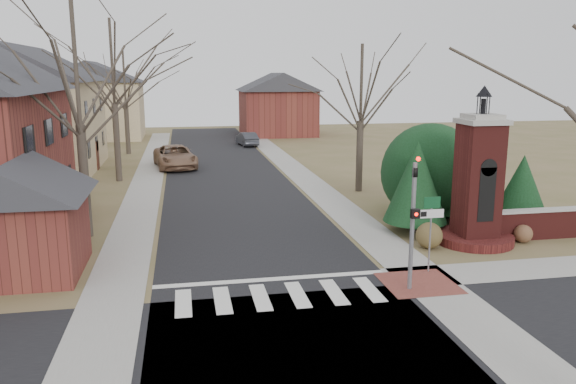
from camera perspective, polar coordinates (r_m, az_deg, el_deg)
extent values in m
plane|color=brown|center=(17.39, -0.44, -11.54)|extent=(120.00, 120.00, 0.00)
cube|color=black|center=(38.43, -6.32, 1.50)|extent=(8.00, 70.00, 0.01)
cube|color=black|center=(14.74, 1.74, -16.10)|extent=(120.00, 8.00, 0.01)
cube|color=silver|center=(18.11, -0.90, -10.52)|extent=(8.00, 2.20, 0.02)
cube|color=silver|center=(19.49, -1.66, -8.86)|extent=(8.00, 0.35, 0.02)
cube|color=gray|center=(39.16, 1.28, 1.78)|extent=(2.00, 60.00, 0.02)
cube|color=gray|center=(38.39, -14.08, 1.21)|extent=(2.00, 60.00, 0.02)
cube|color=brown|center=(19.62, 13.12, -9.03)|extent=(2.40, 2.40, 0.02)
cylinder|color=slate|center=(18.43, 12.50, -3.53)|extent=(0.14, 0.14, 4.20)
imported|color=black|center=(18.02, 12.78, 2.45)|extent=(0.15, 0.18, 0.90)
sphere|color=#FF0C05|center=(17.78, 13.11, 3.29)|extent=(0.14, 0.14, 0.14)
cube|color=black|center=(18.15, 12.80, -2.16)|extent=(0.28, 0.16, 0.30)
sphere|color=#FF0C05|center=(18.07, 12.91, -2.23)|extent=(0.11, 0.11, 0.11)
cylinder|color=slate|center=(20.40, 14.23, -4.45)|extent=(0.06, 0.06, 2.60)
cube|color=silver|center=(20.16, 14.38, -2.15)|extent=(0.90, 0.03, 0.30)
cube|color=black|center=(20.02, 13.62, -2.21)|extent=(0.22, 0.02, 0.18)
cube|color=#0E4321|center=(20.07, 14.44, -1.04)|extent=(0.60, 0.03, 0.40)
cylinder|color=#591D1A|center=(24.78, 18.36, -4.48)|extent=(3.20, 3.20, 0.36)
cube|color=#591D1A|center=(24.25, 18.72, 0.79)|extent=(1.50, 1.50, 5.00)
cube|color=black|center=(23.70, 19.51, -0.26)|extent=(0.70, 0.10, 2.20)
cube|color=gray|center=(23.92, 19.13, 6.79)|extent=(1.70, 1.70, 0.20)
cube|color=gray|center=(23.90, 19.16, 7.27)|extent=(1.30, 1.30, 0.20)
cylinder|color=black|center=(23.88, 19.22, 8.22)|extent=(0.20, 0.20, 0.60)
cone|color=black|center=(23.85, 19.32, 9.66)|extent=(0.64, 0.64, 0.45)
cube|color=#591D1A|center=(27.12, 26.78, -2.86)|extent=(7.50, 0.40, 1.20)
cube|color=gray|center=(26.97, 26.90, -1.52)|extent=(7.50, 0.50, 0.10)
cube|color=beige|center=(44.16, -24.81, 6.02)|extent=(9.00, 12.00, 6.40)
cube|color=maroon|center=(21.69, -25.52, -4.02)|extent=(4.00, 4.00, 2.80)
cube|color=beige|center=(64.46, -19.07, 7.82)|extent=(10.00, 8.00, 6.00)
cube|color=beige|center=(63.23, -22.08, 11.16)|extent=(0.75, 0.75, 3.08)
cube|color=maroon|center=(64.76, -1.09, 8.04)|extent=(8.00, 8.00, 5.00)
cube|color=maroon|center=(62.69, -2.91, 11.01)|extent=(0.75, 0.75, 2.80)
cylinder|color=#473D33|center=(25.70, 12.70, -3.41)|extent=(0.20, 0.20, 0.50)
cone|color=black|center=(25.24, 12.91, 1.08)|extent=(2.80, 2.80, 3.60)
cylinder|color=#473D33|center=(28.17, 17.91, -2.36)|extent=(0.20, 0.20, 0.50)
cone|color=black|center=(27.71, 18.22, 2.36)|extent=(3.40, 3.40, 4.20)
cylinder|color=#473D33|center=(28.36, 22.43, -2.60)|extent=(0.20, 0.20, 0.50)
cone|color=black|center=(28.01, 22.70, 0.67)|extent=(2.40, 2.40, 2.80)
sphere|color=black|center=(28.20, 14.26, 2.34)|extent=(4.80, 4.80, 4.80)
cylinder|color=#473D33|center=(25.44, -19.96, 1.01)|extent=(0.40, 0.40, 4.83)
cylinder|color=#473D33|center=(38.17, -16.98, 4.81)|extent=(0.40, 0.40, 5.04)
cylinder|color=#473D33|center=(51.12, -16.02, 6.20)|extent=(0.40, 0.40, 4.41)
cylinder|color=#473D33|center=(33.68, 7.27, 3.62)|extent=(0.40, 0.40, 4.20)
imported|color=#89644B|center=(42.85, -11.40, 3.54)|extent=(3.55, 6.29, 1.66)
imported|color=#383A41|center=(55.09, -4.18, 5.40)|extent=(1.97, 4.19, 1.33)
sphere|color=brown|center=(23.36, 14.15, -4.31)|extent=(1.07, 1.07, 1.07)
sphere|color=brown|center=(25.42, 22.78, -3.93)|extent=(0.77, 0.77, 0.77)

